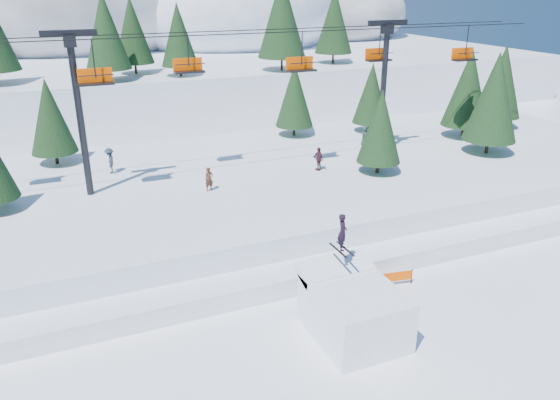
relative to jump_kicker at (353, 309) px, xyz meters
name	(u,v)px	position (x,y,z in m)	size (l,w,h in m)	color
ground	(346,351)	(-0.89, -1.08, -1.36)	(160.00, 160.00, 0.00)	white
mid_shelf	(224,192)	(-0.89, 16.92, -0.11)	(70.00, 22.00, 2.50)	white
berm	(277,262)	(-0.89, 6.92, -0.81)	(70.00, 6.00, 1.10)	white
mountain_ridge	(77,23)	(-5.97, 72.26, 8.28)	(119.00, 60.12, 26.46)	white
jump_kicker	(353,309)	(0.00, 0.00, 0.00)	(3.68, 5.02, 5.52)	white
chairlift	(248,77)	(1.18, 16.97, 7.96)	(46.00, 3.21, 10.28)	black
conifer_stand	(205,116)	(-1.91, 17.07, 5.56)	(63.43, 17.01, 9.95)	black
distant_skiers	(189,164)	(-3.06, 17.86, 2.01)	(31.53, 8.10, 1.87)	#44202C
banner_near	(388,278)	(3.92, 2.95, -0.82)	(2.82, 0.52, 0.90)	black
banner_far	(446,241)	(9.76, 5.39, -0.82)	(2.76, 0.79, 0.90)	black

